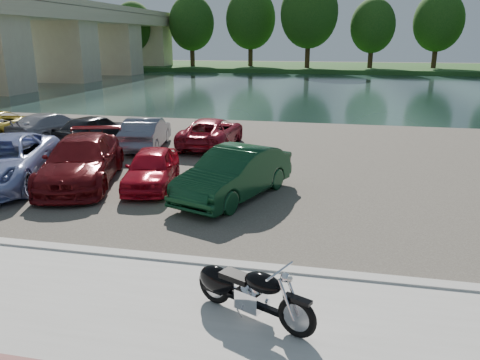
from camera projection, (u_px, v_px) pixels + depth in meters
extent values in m
plane|color=#595447|center=(199.00, 323.00, 7.81)|extent=(200.00, 200.00, 0.00)
cube|color=#B1AEA6|center=(180.00, 359.00, 6.86)|extent=(60.00, 6.00, 0.10)
cube|color=#B1AEA6|center=(227.00, 265.00, 9.67)|extent=(60.00, 0.30, 0.14)
cube|color=#48413A|center=(282.00, 162.00, 18.11)|extent=(60.00, 18.00, 0.04)
cube|color=#182B29|center=(319.00, 89.00, 45.28)|extent=(120.00, 40.00, 0.00)
cube|color=#214B1B|center=(329.00, 67.00, 75.17)|extent=(120.00, 24.00, 0.60)
cube|color=#C9AF8C|center=(51.00, 13.00, 48.80)|extent=(7.00, 56.00, 1.40)
cube|color=#C9AF8C|center=(50.00, 3.00, 48.51)|extent=(7.00, 56.00, 0.70)
cube|color=#C9AF8C|center=(66.00, 49.00, 51.71)|extent=(6.00, 4.00, 7.20)
cube|color=#C9AF8C|center=(115.00, 47.00, 62.95)|extent=(6.00, 4.00, 7.20)
cube|color=#C9AF8C|center=(150.00, 46.00, 74.19)|extent=(6.00, 4.00, 7.20)
cylinder|color=#362313|center=(135.00, 51.00, 73.49)|extent=(0.70, 0.70, 4.50)
ellipsoid|color=#13390F|center=(133.00, 27.00, 72.45)|extent=(6.30, 6.30, 7.56)
cylinder|color=#362313|center=(192.00, 50.00, 72.94)|extent=(0.70, 0.70, 4.95)
ellipsoid|color=#13390F|center=(192.00, 23.00, 71.80)|extent=(6.93, 6.93, 8.32)
cylinder|color=#362313|center=(251.00, 48.00, 72.39)|extent=(0.70, 0.70, 5.40)
ellipsoid|color=#13390F|center=(251.00, 19.00, 71.15)|extent=(7.56, 7.56, 9.07)
cylinder|color=#362313|center=(308.00, 47.00, 67.91)|extent=(0.70, 0.70, 5.85)
ellipsoid|color=#13390F|center=(309.00, 13.00, 66.56)|extent=(8.19, 8.19, 9.83)
cylinder|color=#362313|center=(371.00, 52.00, 67.61)|extent=(0.70, 0.70, 4.50)
ellipsoid|color=#13390F|center=(373.00, 26.00, 66.58)|extent=(6.30, 6.30, 7.56)
cylinder|color=#362313|center=(435.00, 50.00, 67.06)|extent=(0.70, 0.70, 4.95)
ellipsoid|color=#13390F|center=(438.00, 21.00, 65.92)|extent=(6.93, 6.93, 8.32)
torus|color=black|center=(297.00, 317.00, 7.22)|extent=(0.67, 0.39, 0.68)
torus|color=black|center=(215.00, 285.00, 8.16)|extent=(0.67, 0.39, 0.68)
cylinder|color=#B2B2B7|center=(297.00, 317.00, 7.22)|extent=(0.44, 0.25, 0.46)
cylinder|color=#B2B2B7|center=(215.00, 285.00, 8.16)|extent=(0.44, 0.25, 0.46)
cylinder|color=silver|center=(286.00, 300.00, 7.13)|extent=(0.32, 0.18, 0.63)
cylinder|color=silver|center=(293.00, 294.00, 7.28)|extent=(0.32, 0.18, 0.63)
cylinder|color=silver|center=(280.00, 271.00, 7.21)|extent=(0.35, 0.70, 0.04)
sphere|color=silver|center=(285.00, 277.00, 7.17)|extent=(0.21, 0.21, 0.16)
sphere|color=silver|center=(289.00, 279.00, 7.13)|extent=(0.15, 0.15, 0.11)
cube|color=black|center=(298.00, 299.00, 7.13)|extent=(0.47, 0.31, 0.06)
cube|color=black|center=(253.00, 303.00, 7.70)|extent=(1.13, 0.59, 0.08)
cube|color=silver|center=(251.00, 299.00, 7.71)|extent=(0.54, 0.48, 0.34)
cylinder|color=silver|center=(256.00, 290.00, 7.60)|extent=(0.30, 0.27, 0.27)
cylinder|color=silver|center=(246.00, 286.00, 7.71)|extent=(0.30, 0.27, 0.27)
ellipsoid|color=black|center=(263.00, 283.00, 7.47)|extent=(0.77, 0.61, 0.32)
cube|color=black|center=(236.00, 277.00, 7.80)|extent=(0.62, 0.48, 0.10)
ellipsoid|color=black|center=(217.00, 280.00, 8.10)|extent=(0.80, 0.61, 0.50)
cube|color=black|center=(215.00, 283.00, 8.14)|extent=(0.44, 0.33, 0.30)
cylinder|color=silver|center=(242.00, 296.00, 8.04)|extent=(1.04, 0.54, 0.09)
cylinder|color=silver|center=(242.00, 292.00, 8.02)|extent=(1.04, 0.54, 0.09)
cylinder|color=#B2B2B7|center=(239.00, 313.00, 7.70)|extent=(0.08, 0.14, 0.22)
imported|color=#8E9ACF|center=(2.00, 161.00, 14.99)|extent=(4.19, 6.09, 1.55)
imported|color=#5E0D11|center=(82.00, 161.00, 15.11)|extent=(3.48, 5.55, 1.50)
imported|color=#AA0B1B|center=(152.00, 168.00, 14.80)|extent=(2.12, 3.81, 1.22)
imported|color=#0E361C|center=(234.00, 174.00, 13.74)|extent=(3.01, 4.73, 1.47)
imported|color=#98969F|center=(52.00, 127.00, 21.68)|extent=(2.70, 4.74, 1.29)
imported|color=black|center=(95.00, 129.00, 20.87)|extent=(2.64, 4.25, 1.35)
imported|color=slate|center=(146.00, 133.00, 20.06)|extent=(2.14, 4.30, 1.35)
imported|color=maroon|center=(212.00, 132.00, 20.43)|extent=(2.11, 4.55, 1.26)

